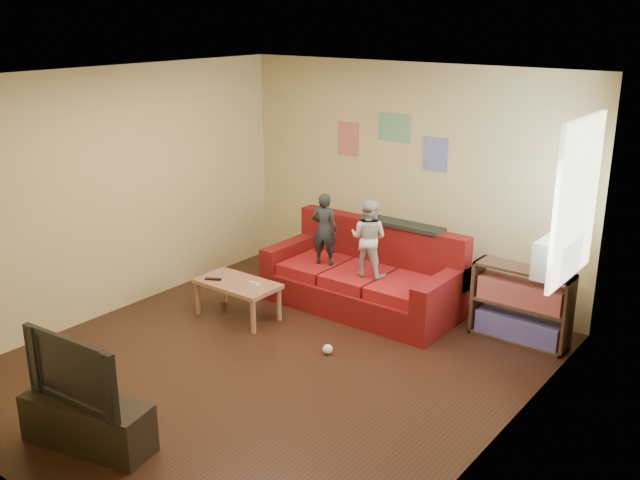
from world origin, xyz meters
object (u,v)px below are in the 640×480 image
Objects in this scene: child_a at (324,229)px; child_b at (369,238)px; coffee_table at (237,287)px; bookshelf at (521,309)px; file_box at (401,314)px; tv_stand at (88,423)px; sofa at (365,279)px; television at (81,367)px.

child_b is at bearing 159.90° from child_a.
child_a reaches higher than coffee_table.
child_a is 0.85× the size of bookshelf.
child_a is at bearing 176.29° from file_box.
child_a is 2.31m from bookshelf.
child_b reaches higher than file_box.
child_b reaches higher than tv_stand.
sofa is 5.29× the size of file_box.
child_a reaches higher than bookshelf.
television reaches higher than tv_stand.
coffee_table is at bearing 94.03° from tv_stand.
file_box is 3.45m from tv_stand.
sofa is 3.61m from tv_stand.
tv_stand is (0.28, -3.43, -0.68)m from child_a.
sofa reaches higher than coffee_table.
child_b reaches higher than coffee_table.
file_box is at bearing -158.28° from bookshelf.
child_b is at bearing -166.68° from bookshelf.
child_a is at bearing 90.74° from television.
child_a is 3.45m from television.
child_b is 2.06× the size of file_box.
bookshelf is (2.71, 1.32, -0.00)m from coffee_table.
bookshelf is 1.01× the size of television.
television is (-0.32, -3.43, -0.21)m from child_b.
coffee_table is 2.61m from tv_stand.
television is (-0.17, -3.60, 0.36)m from sofa.
sofa reaches higher than television.
tv_stand is at bearing -72.80° from coffee_table.
child_b is at bearing -49.90° from sofa.
bookshelf is 1.24m from file_box.
bookshelf reaches higher than coffee_table.
bookshelf reaches higher than tv_stand.
bookshelf is at bearing 6.71° from sofa.
coffee_table is 0.95× the size of television.
bookshelf is (2.22, 0.38, -0.53)m from child_a.
bookshelf is at bearing 49.91° from tv_stand.
child_a is (-0.45, -0.18, 0.56)m from sofa.
coffee_table is (-0.49, -0.94, -0.52)m from child_a.
television reaches higher than coffee_table.
file_box is (0.63, -0.25, -0.18)m from sofa.
coffee_table is 2.63m from television.
child_a is at bearing 62.36° from coffee_table.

